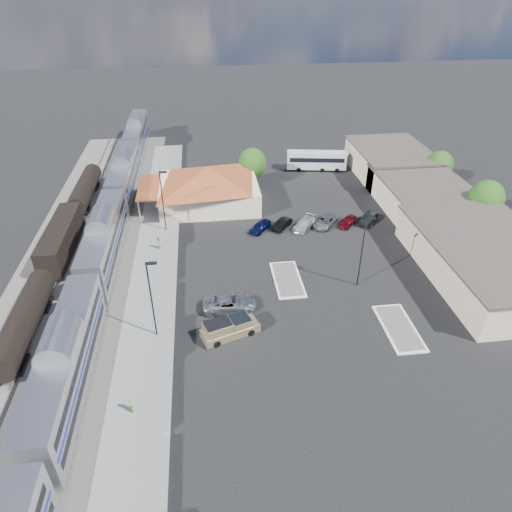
{
  "coord_description": "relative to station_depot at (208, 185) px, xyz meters",
  "views": [
    {
      "loc": [
        -5.19,
        -41.82,
        32.05
      ],
      "look_at": [
        0.36,
        3.42,
        2.8
      ],
      "focal_mm": 32.0,
      "sensor_mm": 36.0,
      "label": 1
    }
  ],
  "objects": [
    {
      "name": "ground",
      "position": [
        4.56,
        -24.0,
        -3.13
      ],
      "size": [
        280.0,
        280.0,
        0.0
      ],
      "primitive_type": "plane",
      "color": "black",
      "rests_on": "ground"
    },
    {
      "name": "parked_car_c",
      "position": [
        13.27,
        -9.63,
        -2.44
      ],
      "size": [
        4.46,
        4.93,
        1.38
      ],
      "primitive_type": "imported",
      "rotation": [
        0.0,
        0.0,
        -0.67
      ],
      "color": "silver",
      "rests_on": "ground"
    },
    {
      "name": "parked_car_d",
      "position": [
        16.47,
        -9.33,
        -2.46
      ],
      "size": [
        4.75,
        5.12,
        1.33
      ],
      "primitive_type": "imported",
      "rotation": [
        0.0,
        0.0,
        -0.68
      ],
      "color": "gray",
      "rests_on": "ground"
    },
    {
      "name": "lamp_lot",
      "position": [
        16.66,
        -24.0,
        2.21
      ],
      "size": [
        1.08,
        0.25,
        9.0
      ],
      "color": "black",
      "rests_on": "ground"
    },
    {
      "name": "coach_bus",
      "position": [
        20.01,
        11.66,
        -1.15
      ],
      "size": [
        10.93,
        4.0,
        3.43
      ],
      "rotation": [
        0.0,
        0.0,
        1.41
      ],
      "color": "white",
      "rests_on": "ground"
    },
    {
      "name": "traffic_island_north",
      "position": [
        18.56,
        -32.0,
        -3.03
      ],
      "size": [
        3.3,
        7.5,
        0.21
      ],
      "color": "silver",
      "rests_on": "ground"
    },
    {
      "name": "parked_car_a",
      "position": [
        6.87,
        -9.63,
        -2.44
      ],
      "size": [
        3.84,
        4.14,
        1.38
      ],
      "primitive_type": "imported",
      "rotation": [
        0.0,
        0.0,
        -0.7
      ],
      "color": "#0D1343",
      "rests_on": "ground"
    },
    {
      "name": "parked_car_b",
      "position": [
        10.07,
        -9.33,
        -2.49
      ],
      "size": [
        3.5,
        3.88,
        1.28
      ],
      "primitive_type": "imported",
      "rotation": [
        0.0,
        0.0,
        -0.68
      ],
      "color": "black",
      "rests_on": "ground"
    },
    {
      "name": "parked_car_e",
      "position": [
        19.67,
        -9.63,
        -2.49
      ],
      "size": [
        3.56,
        3.83,
        1.27
      ],
      "primitive_type": "imported",
      "rotation": [
        0.0,
        0.0,
        -0.7
      ],
      "color": "maroon",
      "rests_on": "ground"
    },
    {
      "name": "passenger_train",
      "position": [
        -13.44,
        -15.09,
        -0.26
      ],
      "size": [
        3.0,
        104.0,
        5.55
      ],
      "color": "silver",
      "rests_on": "ground"
    },
    {
      "name": "traffic_island_south",
      "position": [
        8.56,
        -22.0,
        -3.03
      ],
      "size": [
        3.3,
        7.5,
        0.21
      ],
      "color": "silver",
      "rests_on": "ground"
    },
    {
      "name": "tree_depot",
      "position": [
        7.56,
        6.0,
        0.89
      ],
      "size": [
        4.71,
        4.71,
        6.63
      ],
      "color": "#382314",
      "rests_on": "ground"
    },
    {
      "name": "tree_east_b",
      "position": [
        38.56,
        -12.0,
        1.09
      ],
      "size": [
        4.94,
        4.94,
        6.96
      ],
      "color": "#382314",
      "rests_on": "ground"
    },
    {
      "name": "freight_cars",
      "position": [
        -19.44,
        -12.43,
        -1.21
      ],
      "size": [
        2.8,
        46.0,
        4.0
      ],
      "color": "black",
      "rests_on": "ground"
    },
    {
      "name": "station_depot",
      "position": [
        0.0,
        0.0,
        0.0
      ],
      "size": [
        18.35,
        12.24,
        6.2
      ],
      "color": "beige",
      "rests_on": "ground"
    },
    {
      "name": "tree_east_c",
      "position": [
        38.56,
        2.0,
        0.63
      ],
      "size": [
        4.41,
        4.41,
        6.21
      ],
      "color": "#382314",
      "rests_on": "ground"
    },
    {
      "name": "pickup_truck",
      "position": [
        1.02,
        -30.83,
        -2.17
      ],
      "size": [
        6.23,
        3.94,
        2.02
      ],
      "rotation": [
        0.0,
        0.0,
        1.91
      ],
      "color": "tan",
      "rests_on": "ground"
    },
    {
      "name": "platform",
      "position": [
        -7.44,
        -18.0,
        -3.04
      ],
      "size": [
        5.5,
        92.0,
        0.18
      ],
      "primitive_type": "cube",
      "color": "gray",
      "rests_on": "ground"
    },
    {
      "name": "lamp_plat_s",
      "position": [
        -6.34,
        -30.0,
        2.21
      ],
      "size": [
        1.08,
        0.25,
        9.0
      ],
      "color": "black",
      "rests_on": "ground"
    },
    {
      "name": "suv",
      "position": [
        1.24,
        -26.65,
        -2.33
      ],
      "size": [
        5.86,
        2.85,
        1.61
      ],
      "primitive_type": "imported",
      "rotation": [
        0.0,
        0.0,
        1.54
      ],
      "color": "#ADB0B5",
      "rests_on": "ground"
    },
    {
      "name": "railbed",
      "position": [
        -16.44,
        -16.0,
        -3.07
      ],
      "size": [
        16.0,
        100.0,
        0.12
      ],
      "primitive_type": "cube",
      "color": "#4C4944",
      "rests_on": "ground"
    },
    {
      "name": "person_b",
      "position": [
        -7.15,
        -13.1,
        -2.05
      ],
      "size": [
        0.74,
        0.92,
        1.8
      ],
      "primitive_type": "imported",
      "rotation": [
        0.0,
        0.0,
        -1.65
      ],
      "color": "silver",
      "rests_on": "platform"
    },
    {
      "name": "parked_car_f",
      "position": [
        22.87,
        -9.33,
        -2.44
      ],
      "size": [
        3.81,
        4.16,
        1.38
      ],
      "primitive_type": "imported",
      "rotation": [
        0.0,
        0.0,
        -0.69
      ],
      "color": "black",
      "rests_on": "ground"
    },
    {
      "name": "buildings_east",
      "position": [
        32.56,
        -9.72,
        -0.86
      ],
      "size": [
        14.4,
        51.4,
        4.8
      ],
      "color": "#C6B28C",
      "rests_on": "ground"
    },
    {
      "name": "person_a",
      "position": [
        -7.83,
        -39.43,
        -2.08
      ],
      "size": [
        0.59,
        0.74,
        1.75
      ],
      "primitive_type": "imported",
      "rotation": [
        0.0,
        0.0,
        1.88
      ],
      "color": "#B9E146",
      "rests_on": "platform"
    },
    {
      "name": "lamp_plat_n",
      "position": [
        -6.34,
        -8.0,
        2.21
      ],
      "size": [
        1.08,
        0.25,
        9.0
      ],
      "color": "black",
      "rests_on": "ground"
    }
  ]
}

